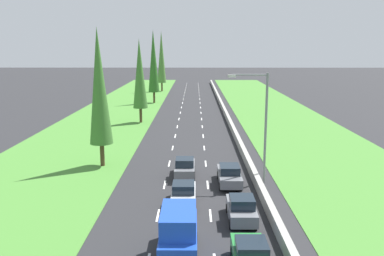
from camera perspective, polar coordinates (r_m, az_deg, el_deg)
The scene contains 16 objects.
ground_plane at distance 64.84m, azimuth -0.22°, elevation 1.75°, with size 300.00×300.00×0.00m, color #28282B.
grass_verge_left at distance 66.19m, azimuth -11.24°, elevation 1.75°, with size 14.00×140.00×0.04m, color #478433.
grass_verge_right at distance 66.25m, azimuth 12.29°, elevation 1.72°, with size 14.00×140.00×0.04m, color #478433.
median_barrier at distance 64.96m, azimuth 4.82°, elevation 2.11°, with size 0.44×120.00×0.85m, color #9E9B93.
lane_markings at distance 64.84m, azimuth -0.22°, elevation 1.76°, with size 3.64×116.00×0.01m.
blue_van_centre_lane at distance 21.71m, azimuth -1.89°, elevation -14.79°, with size 1.96×4.90×2.82m.
silver_hatchback_centre_lane at distance 28.57m, azimuth -1.20°, elevation -9.36°, with size 1.74×3.90×1.72m.
green_hatchback_right_lane at distance 21.03m, azimuth 8.35°, elevation -17.57°, with size 1.74×3.90×1.72m.
grey_hatchback_centre_lane at distance 34.47m, azimuth -1.03°, elevation -5.65°, with size 1.74×3.90×1.72m.
grey_hatchback_right_lane at distance 26.29m, azimuth 7.05°, elevation -11.36°, with size 1.74×3.90×1.72m.
grey_sedan_right_lane at distance 32.81m, azimuth 5.34°, elevation -6.65°, with size 1.82×4.50×1.64m.
poplar_tree_second at distance 37.28m, azimuth -13.09°, elevation 5.72°, with size 2.12×2.12×12.77m.
poplar_tree_third at distance 58.61m, azimuth -7.46°, elevation 7.64°, with size 2.10×2.10×12.16m.
poplar_tree_fourth at distance 79.34m, azimuth -5.51°, elevation 9.45°, with size 2.16×2.16×14.28m.
poplar_tree_fifth at distance 100.20m, azimuth -4.37°, elevation 10.05°, with size 2.17×2.17×14.83m.
street_light_mast at distance 32.54m, azimuth 9.89°, elevation 1.11°, with size 3.20×0.28×9.00m.
Camera 1 is at (0.69, -3.89, 11.03)m, focal length 37.45 mm.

